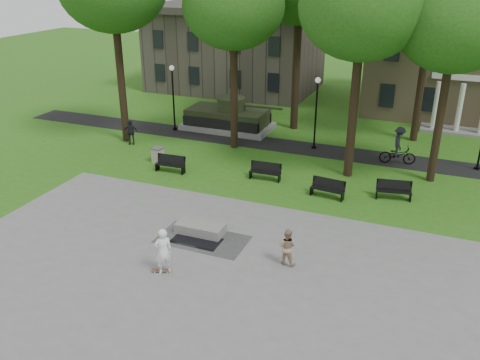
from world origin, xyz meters
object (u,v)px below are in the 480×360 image
object	(u,v)px
concrete_block	(200,228)
cyclist	(398,149)
skateboarder	(163,251)
trash_bin	(158,155)
park_bench_0	(171,163)
friend_watching	(287,247)

from	to	relation	value
concrete_block	cyclist	bearing A→B (deg)	59.37
skateboarder	cyclist	world-z (taller)	cyclist
cyclist	trash_bin	world-z (taller)	cyclist
skateboarder	park_bench_0	world-z (taller)	skateboarder
concrete_block	park_bench_0	size ratio (longest dim) A/B	1.21
cyclist	trash_bin	xyz separation A→B (m)	(-13.69, -5.34, -0.47)
concrete_block	cyclist	xyz separation A→B (m)	(7.33, 12.38, 0.71)
trash_bin	skateboarder	bearing A→B (deg)	-58.32
friend_watching	park_bench_0	xyz separation A→B (m)	(-9.32, 7.00, -0.29)
skateboarder	park_bench_0	distance (m)	10.73
concrete_block	park_bench_0	world-z (taller)	park_bench_0
concrete_block	skateboarder	xyz separation A→B (m)	(0.12, -3.46, 0.76)
park_bench_0	trash_bin	xyz separation A→B (m)	(-1.47, 1.03, -0.04)
skateboarder	cyclist	distance (m)	17.40
concrete_block	trash_bin	bearing A→B (deg)	132.12
friend_watching	trash_bin	xyz separation A→B (m)	(-10.79, 8.03, -0.33)
trash_bin	concrete_block	bearing A→B (deg)	-47.88
concrete_block	skateboarder	size ratio (longest dim) A/B	1.11
concrete_block	trash_bin	xyz separation A→B (m)	(-6.36, 7.04, 0.24)
park_bench_0	friend_watching	bearing A→B (deg)	-39.45
cyclist	trash_bin	bearing A→B (deg)	100.71
concrete_block	skateboarder	world-z (taller)	skateboarder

